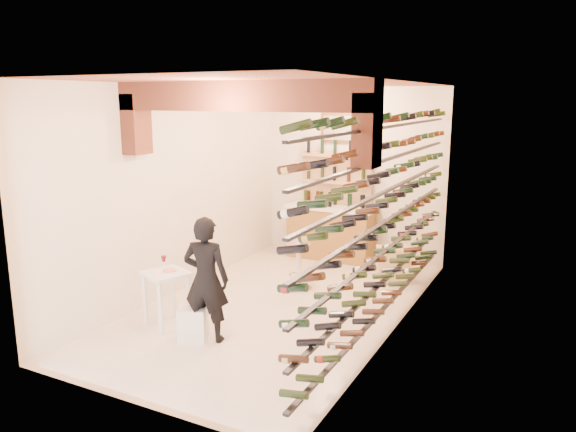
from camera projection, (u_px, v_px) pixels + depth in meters
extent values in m
plane|color=silver|center=(279.00, 306.00, 8.12)|extent=(6.00, 6.00, 0.00)
cube|color=silver|center=(353.00, 174.00, 10.39)|extent=(3.50, 0.02, 3.20)
cube|color=silver|center=(128.00, 250.00, 5.17)|extent=(3.50, 0.02, 3.20)
cube|color=silver|center=(179.00, 190.00, 8.56)|extent=(0.02, 6.00, 3.20)
cube|color=silver|center=(400.00, 210.00, 7.00)|extent=(0.02, 6.00, 3.20)
cube|color=#9A5036|center=(278.00, 83.00, 7.45)|extent=(3.50, 6.00, 0.02)
cube|color=brown|center=(239.00, 96.00, 6.61)|extent=(3.50, 0.35, 0.36)
cube|color=brown|center=(136.00, 124.00, 7.42)|extent=(0.24, 0.35, 0.80)
cube|color=brown|center=(367.00, 131.00, 5.96)|extent=(0.24, 0.35, 0.80)
cube|color=black|center=(384.00, 308.00, 7.35)|extent=(0.06, 5.70, 0.03)
cube|color=black|center=(385.00, 280.00, 7.27)|extent=(0.06, 5.70, 0.03)
cube|color=black|center=(386.00, 251.00, 7.19)|extent=(0.06, 5.70, 0.03)
cube|color=black|center=(387.00, 221.00, 7.10)|extent=(0.06, 5.70, 0.03)
cube|color=black|center=(388.00, 190.00, 7.02)|extent=(0.06, 5.70, 0.03)
cube|color=black|center=(389.00, 159.00, 6.94)|extent=(0.06, 5.70, 0.03)
cube|color=black|center=(391.00, 127.00, 6.85)|extent=(0.06, 5.70, 0.03)
cube|color=olive|center=(330.00, 234.00, 10.46)|extent=(1.60, 0.55, 0.96)
cube|color=white|center=(331.00, 208.00, 10.35)|extent=(1.70, 0.62, 0.05)
cube|color=tan|center=(336.00, 204.00, 10.58)|extent=(1.40, 0.10, 2.00)
cube|color=tan|center=(334.00, 233.00, 10.61)|extent=(1.40, 0.28, 0.04)
cube|color=tan|center=(334.00, 208.00, 10.50)|extent=(1.40, 0.28, 0.04)
cube|color=tan|center=(335.00, 182.00, 10.40)|extent=(1.40, 0.28, 0.04)
cube|color=tan|center=(335.00, 155.00, 10.30)|extent=(1.40, 0.28, 0.04)
cube|color=brown|center=(339.00, 128.00, 10.32)|extent=(0.70, 0.04, 0.55)
cube|color=#99998C|center=(338.00, 128.00, 10.30)|extent=(0.60, 0.01, 0.45)
cube|color=white|center=(166.00, 274.00, 7.26)|extent=(0.68, 0.68, 0.05)
cube|color=white|center=(145.00, 300.00, 7.36)|extent=(0.05, 0.05, 0.71)
cube|color=white|center=(161.00, 309.00, 7.05)|extent=(0.05, 0.05, 0.71)
cube|color=white|center=(173.00, 293.00, 7.63)|extent=(0.05, 0.05, 0.71)
cube|color=white|center=(189.00, 301.00, 7.32)|extent=(0.05, 0.05, 0.71)
cylinder|color=white|center=(170.00, 271.00, 7.25)|extent=(0.24, 0.24, 0.02)
cylinder|color=#BF7266|center=(170.00, 270.00, 7.24)|extent=(0.18, 0.18, 0.02)
cube|color=white|center=(149.00, 272.00, 7.23)|extent=(0.12, 0.12, 0.02)
cylinder|color=white|center=(164.00, 267.00, 7.45)|extent=(0.07, 0.07, 0.00)
cylinder|color=white|center=(164.00, 264.00, 7.44)|extent=(0.01, 0.01, 0.09)
cone|color=#560716|center=(164.00, 259.00, 7.43)|extent=(0.07, 0.07, 0.08)
cube|color=white|center=(193.00, 323.00, 6.97)|extent=(0.45, 0.45, 0.43)
imported|color=black|center=(206.00, 279.00, 6.83)|extent=(0.66, 0.51, 1.60)
cylinder|color=silver|center=(299.00, 288.00, 8.83)|extent=(0.43, 0.43, 0.03)
cylinder|color=silver|center=(299.00, 265.00, 8.75)|extent=(0.09, 0.09, 0.75)
cylinder|color=silver|center=(299.00, 241.00, 8.67)|extent=(0.41, 0.41, 0.08)
torus|color=silver|center=(299.00, 275.00, 8.78)|extent=(0.33, 0.33, 0.03)
cube|color=#E4B97D|center=(393.00, 274.00, 9.15)|extent=(0.55, 0.48, 0.28)
cube|color=#E4B97D|center=(393.00, 257.00, 9.09)|extent=(0.64, 0.55, 0.31)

